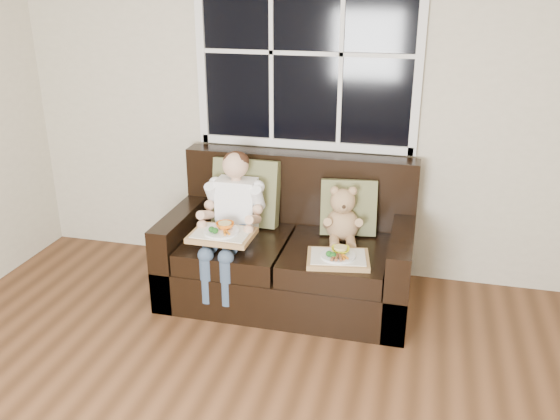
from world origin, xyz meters
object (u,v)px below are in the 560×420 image
(child, at_px, (232,210))
(tray_right, at_px, (338,258))
(tray_left, at_px, (222,233))
(teddy_bear, at_px, (342,218))
(loveseat, at_px, (290,254))

(child, relative_size, tray_right, 2.07)
(child, height_order, tray_left, child)
(child, distance_m, tray_left, 0.24)
(teddy_bear, height_order, tray_right, teddy_bear)
(loveseat, bearing_deg, child, -162.28)
(loveseat, relative_size, tray_left, 4.10)
(child, bearing_deg, tray_left, -89.62)
(loveseat, distance_m, tray_left, 0.58)
(loveseat, bearing_deg, tray_left, -137.69)
(tray_left, bearing_deg, teddy_bear, 27.49)
(tray_right, bearing_deg, teddy_bear, 85.43)
(tray_right, bearing_deg, loveseat, 131.02)
(teddy_bear, bearing_deg, child, 179.94)
(tray_right, bearing_deg, tray_left, 172.26)
(loveseat, relative_size, teddy_bear, 4.21)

